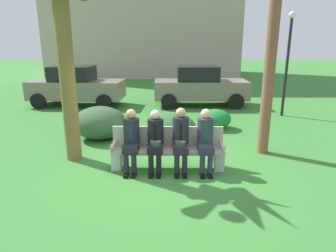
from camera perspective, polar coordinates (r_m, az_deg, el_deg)
ground_plane at (r=6.78m, az=-0.71°, el=-7.43°), size 80.00×80.00×0.00m
park_bench at (r=6.50m, az=-0.04°, el=-4.31°), size 2.40×0.44×0.90m
seated_man_leftmost at (r=6.34m, az=-7.04°, el=-2.11°), size 0.34×0.72×1.32m
seated_man_centerleft at (r=6.29m, az=-2.42°, el=-2.26°), size 0.34×0.72×1.31m
seated_man_centerright at (r=6.28m, az=2.43°, el=-2.07°), size 0.34×0.72×1.35m
seated_man_rightmost at (r=6.32m, az=7.16°, el=-2.12°), size 0.34×0.72×1.33m
palm_tree_short at (r=6.98m, az=-19.86°, el=19.57°), size 1.38×1.40×4.71m
shrub_near_bench at (r=8.66m, az=-12.87°, el=0.62°), size 1.48×1.35×0.92m
shrub_mid_lawn at (r=9.59m, az=9.02°, el=1.35°), size 0.98×0.90×0.62m
shrub_far_lawn at (r=8.19m, az=1.04°, el=-0.38°), size 1.25×1.14×0.78m
parked_car_near at (r=13.39m, az=-17.13°, el=7.27°), size 3.98×1.89×1.68m
parked_car_far at (r=12.90m, az=6.11°, el=7.57°), size 3.94×1.78×1.68m
street_lamp at (r=11.68m, az=21.93°, el=12.61°), size 0.24×0.24×3.67m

